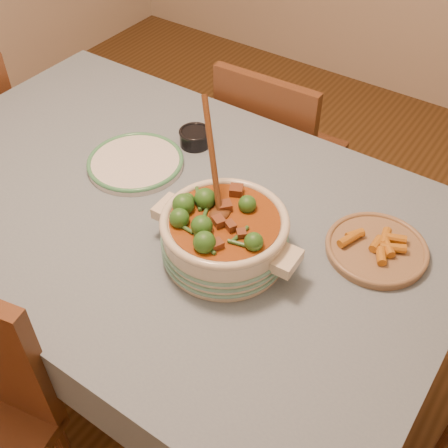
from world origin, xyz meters
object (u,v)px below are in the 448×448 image
at_px(white_plate, 135,162).
at_px(fried_plate, 377,247).
at_px(stew_casserole, 225,233).
at_px(chair_far, 274,153).
at_px(dining_table, 161,225).
at_px(condiment_bowl, 195,137).

xyz_separation_m(white_plate, fried_plate, (0.75, 0.08, 0.00)).
height_order(stew_casserole, chair_far, stew_casserole).
bearing_deg(stew_casserole, fried_plate, 35.99).
relative_size(dining_table, chair_far, 1.94).
distance_m(condiment_bowl, chair_far, 0.52).
bearing_deg(fried_plate, dining_table, -163.97).
relative_size(dining_table, white_plate, 5.72).
height_order(condiment_bowl, fried_plate, condiment_bowl).
bearing_deg(dining_table, stew_casserole, -12.95).
relative_size(dining_table, condiment_bowl, 15.59).
height_order(dining_table, stew_casserole, stew_casserole).
distance_m(dining_table, stew_casserole, 0.33).
xyz_separation_m(stew_casserole, white_plate, (-0.43, 0.15, -0.07)).
bearing_deg(white_plate, stew_casserole, -19.24).
bearing_deg(condiment_bowl, chair_far, 81.46).
bearing_deg(fried_plate, chair_far, 138.65).
relative_size(white_plate, condiment_bowl, 2.73).
bearing_deg(fried_plate, stew_casserole, -144.01).
distance_m(dining_table, white_plate, 0.21).
bearing_deg(white_plate, dining_table, -28.54).
relative_size(condiment_bowl, fried_plate, 0.35).
relative_size(condiment_bowl, chair_far, 0.12).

